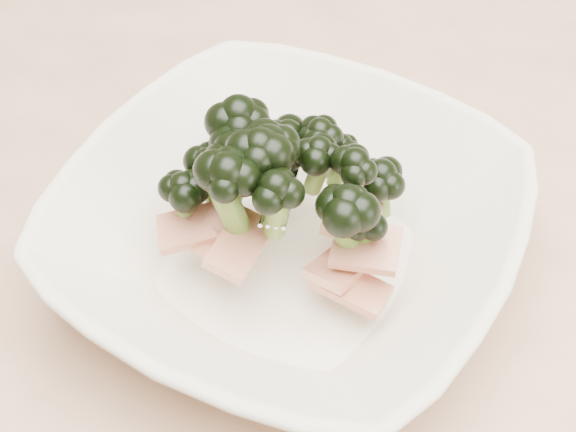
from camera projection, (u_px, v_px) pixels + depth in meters
name	position (u px, v px, depth m)	size (l,w,h in m)	color
dining_table	(426.00, 393.00, 0.58)	(1.20, 0.80, 0.75)	tan
broccoli_dish	(287.00, 224.00, 0.51)	(0.32, 0.32, 0.12)	beige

